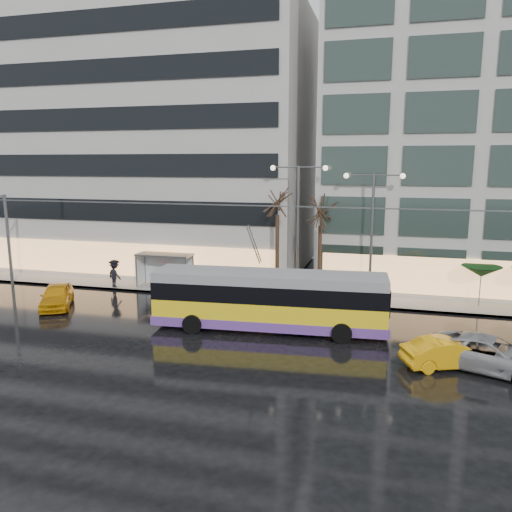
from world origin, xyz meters
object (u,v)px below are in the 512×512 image
(taxi_a, at_px, (57,296))
(bus_shelter, at_px, (161,262))
(street_lamp_near, at_px, (298,212))
(trolleybus, at_px, (269,302))

(taxi_a, bearing_deg, bus_shelter, 27.94)
(bus_shelter, xyz_separation_m, taxi_a, (-4.36, -6.58, -1.19))
(street_lamp_near, distance_m, taxi_a, 17.02)
(bus_shelter, distance_m, street_lamp_near, 11.14)
(trolleybus, height_order, taxi_a, trolleybus)
(street_lamp_near, bearing_deg, taxi_a, -155.58)
(bus_shelter, xyz_separation_m, street_lamp_near, (10.38, 0.11, 4.03))
(bus_shelter, height_order, taxi_a, bus_shelter)
(trolleybus, height_order, bus_shelter, trolleybus)
(bus_shelter, bearing_deg, street_lamp_near, 0.63)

